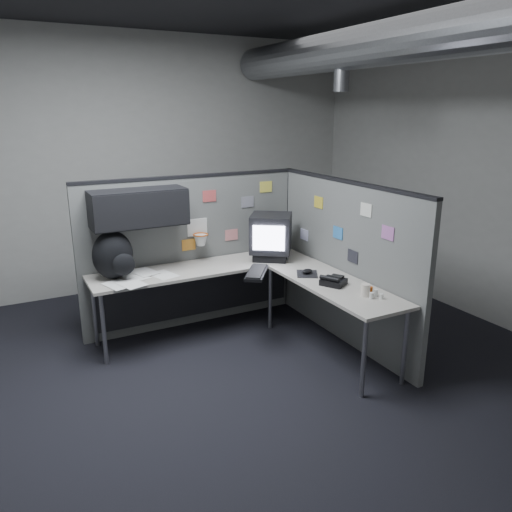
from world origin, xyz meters
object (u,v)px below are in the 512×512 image
monitor (271,236)px  backpack (114,256)px  phone (333,281)px  keyboard (257,273)px  desk (237,282)px

monitor → backpack: monitor is taller
backpack → phone: bearing=-37.1°
phone → backpack: size_ratio=0.58×
backpack → keyboard: bearing=-26.9°
monitor → phone: size_ratio=2.16×
desk → keyboard: keyboard is taller
desk → keyboard: 0.27m
monitor → phone: monitor is taller
desk → phone: (0.60, -0.79, 0.15)m
desk → monitor: 0.67m
monitor → phone: 1.04m
phone → backpack: 2.06m
keyboard → backpack: bearing=149.6°
desk → monitor: size_ratio=3.97×
monitor → keyboard: size_ratio=1.21×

